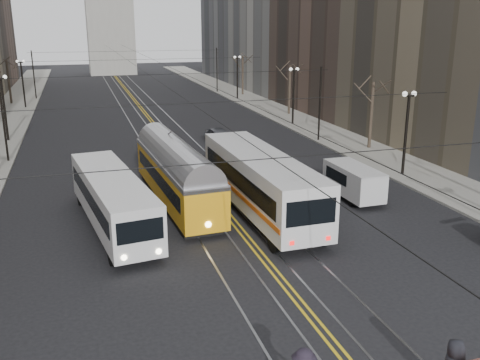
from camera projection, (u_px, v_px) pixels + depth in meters
sidewalk_left at (2, 127)px, 53.87m from camera, size 5.00×140.00×0.15m
sidewalk_right at (280, 113)px, 62.24m from camera, size 5.00×140.00×0.15m
streetcar_rails at (151, 120)px, 58.07m from camera, size 4.80×130.00×0.02m
centre_lines at (151, 120)px, 58.07m from camera, size 0.42×130.00×0.01m
lamp_posts at (178, 120)px, 42.38m from camera, size 27.60×57.20×5.60m
street_trees at (164, 108)px, 48.34m from camera, size 31.68×53.28×5.60m
trolley_wires at (165, 98)px, 47.68m from camera, size 25.96×120.00×6.60m
transit_bus at (113, 202)px, 27.43m from camera, size 3.85×11.48×2.82m
streetcar at (177, 179)px, 31.27m from camera, size 3.06×12.59×2.94m
rear_bus at (260, 184)px, 29.53m from camera, size 3.13×12.95×3.36m
cargo_van at (353, 183)px, 32.04m from camera, size 1.88×4.65×2.04m
sedan_grey at (219, 137)px, 46.28m from camera, size 1.93×4.41×1.48m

